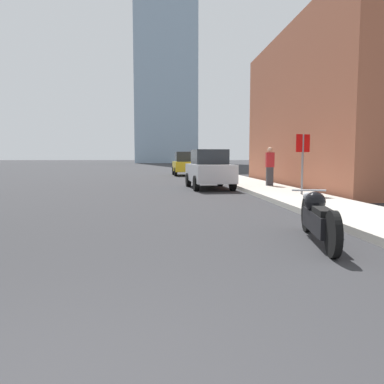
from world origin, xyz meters
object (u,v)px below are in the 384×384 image
Objects in this scene: motorcycle at (318,218)px; parked_car_yellow at (186,164)px; stop_sign at (303,153)px; pedestrian at (270,166)px; parked_car_silver at (209,169)px.

motorcycle is 23.43m from parked_car_yellow.
motorcycle is 1.24× the size of stop_sign.
pedestrian is (0.09, 4.05, -0.51)m from stop_sign.
parked_car_yellow is at bearing 99.18° from stop_sign.
parked_car_yellow is at bearing 102.62° from motorcycle.
motorcycle is at bearing -102.61° from pedestrian.
motorcycle is 6.90m from stop_sign.
motorcycle is 1.46× the size of pedestrian.
pedestrian reaches higher than parked_car_silver.
parked_car_silver reaches higher than motorcycle.
pedestrian is (2.69, -0.45, 0.17)m from parked_car_silver.
stop_sign is at bearing -82.31° from parked_car_yellow.
stop_sign reaches higher than motorcycle.
motorcycle is 0.65× the size of parked_car_yellow.
pedestrian reaches higher than motorcycle.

